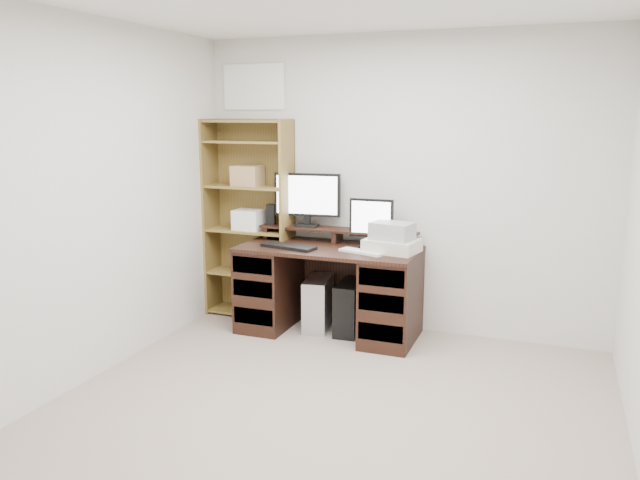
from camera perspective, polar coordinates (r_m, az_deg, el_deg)
The scene contains 14 objects.
room at distance 3.44m, azimuth -0.75°, elevation 1.51°, with size 3.54×4.04×2.54m.
desk at distance 5.31m, azimuth 0.82°, elevation -4.45°, with size 1.50×0.70×0.75m.
riser_shelf at distance 5.39m, azimuth 1.60°, elevation 0.76°, with size 1.40×0.22×0.12m.
monitor_wide at distance 5.46m, azimuth -1.18°, elevation 3.97°, with size 0.59×0.17×0.47m.
monitor_small at distance 5.20m, azimuth 4.71°, elevation 1.75°, with size 0.37×0.14×0.40m.
speaker at distance 5.60m, azimuth -4.49°, elevation 2.36°, with size 0.07×0.07×0.18m, color black.
keyboard_black at distance 5.18m, azimuth -2.89°, elevation -0.59°, with size 0.47×0.16×0.03m, color black.
keyboard_white at distance 5.01m, azimuth 3.87°, elevation -1.09°, with size 0.39×0.12×0.02m, color silver.
mouse at distance 4.96m, azimuth 6.55°, elevation -1.15°, with size 0.09×0.06×0.04m, color silver.
printer at distance 5.06m, azimuth 6.59°, elevation -0.51°, with size 0.41×0.31×0.10m, color beige.
basket at distance 5.04m, azimuth 6.62°, elevation 0.83°, with size 0.32×0.23×0.14m, color #979BA1.
tower_silver at distance 5.46m, azimuth -0.17°, elevation -5.79°, with size 0.20×0.45×0.45m, color #B3B5BA.
tower_black at distance 5.37m, azimuth 2.76°, elevation -6.16°, with size 0.21×0.45×0.44m.
bookshelf at distance 5.72m, azimuth -6.45°, elevation 2.07°, with size 0.80×0.30×1.80m.
Camera 1 is at (1.25, -3.15, 1.85)m, focal length 35.00 mm.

